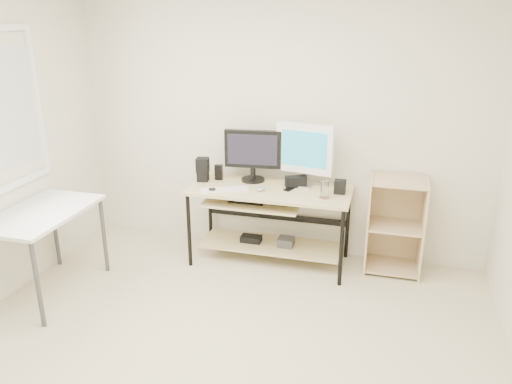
{
  "coord_description": "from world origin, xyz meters",
  "views": [
    {
      "loc": [
        1.02,
        -2.6,
        2.26
      ],
      "look_at": [
        -0.04,
        1.3,
        0.83
      ],
      "focal_mm": 35.0,
      "sensor_mm": 36.0,
      "label": 1
    }
  ],
  "objects_px": {
    "desk": "(267,209)",
    "black_monitor": "(253,152)",
    "side_table": "(42,220)",
    "white_imac": "(304,150)",
    "shelf_unit": "(395,224)",
    "audio_controller": "(219,172)"
  },
  "relations": [
    {
      "from": "desk",
      "to": "black_monitor",
      "type": "relative_size",
      "value": 2.74
    },
    {
      "from": "side_table",
      "to": "black_monitor",
      "type": "distance_m",
      "value": 1.95
    },
    {
      "from": "white_imac",
      "to": "side_table",
      "type": "bearing_deg",
      "value": -136.35
    },
    {
      "from": "side_table",
      "to": "shelf_unit",
      "type": "xyz_separation_m",
      "value": [
        2.83,
        1.22,
        -0.22
      ]
    },
    {
      "from": "audio_controller",
      "to": "side_table",
      "type": "bearing_deg",
      "value": -139.0
    },
    {
      "from": "side_table",
      "to": "white_imac",
      "type": "distance_m",
      "value": 2.35
    },
    {
      "from": "side_table",
      "to": "shelf_unit",
      "type": "relative_size",
      "value": 1.11
    },
    {
      "from": "white_imac",
      "to": "desk",
      "type": "bearing_deg",
      "value": -140.9
    },
    {
      "from": "desk",
      "to": "white_imac",
      "type": "bearing_deg",
      "value": 27.3
    },
    {
      "from": "desk",
      "to": "black_monitor",
      "type": "xyz_separation_m",
      "value": [
        -0.19,
        0.17,
        0.5
      ]
    },
    {
      "from": "desk",
      "to": "shelf_unit",
      "type": "height_order",
      "value": "shelf_unit"
    },
    {
      "from": "shelf_unit",
      "to": "audio_controller",
      "type": "relative_size",
      "value": 5.97
    },
    {
      "from": "black_monitor",
      "to": "audio_controller",
      "type": "bearing_deg",
      "value": -177.1
    },
    {
      "from": "desk",
      "to": "black_monitor",
      "type": "bearing_deg",
      "value": 137.67
    },
    {
      "from": "desk",
      "to": "shelf_unit",
      "type": "distance_m",
      "value": 1.19
    },
    {
      "from": "shelf_unit",
      "to": "black_monitor",
      "type": "height_order",
      "value": "black_monitor"
    },
    {
      "from": "side_table",
      "to": "black_monitor",
      "type": "height_order",
      "value": "black_monitor"
    },
    {
      "from": "black_monitor",
      "to": "audio_controller",
      "type": "xyz_separation_m",
      "value": [
        -0.33,
        -0.05,
        -0.21
      ]
    },
    {
      "from": "desk",
      "to": "audio_controller",
      "type": "bearing_deg",
      "value": 166.63
    },
    {
      "from": "desk",
      "to": "shelf_unit",
      "type": "xyz_separation_m",
      "value": [
        1.18,
        0.16,
        -0.09
      ]
    },
    {
      "from": "desk",
      "to": "side_table",
      "type": "distance_m",
      "value": 1.97
    },
    {
      "from": "desk",
      "to": "audio_controller",
      "type": "distance_m",
      "value": 0.61
    }
  ]
}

